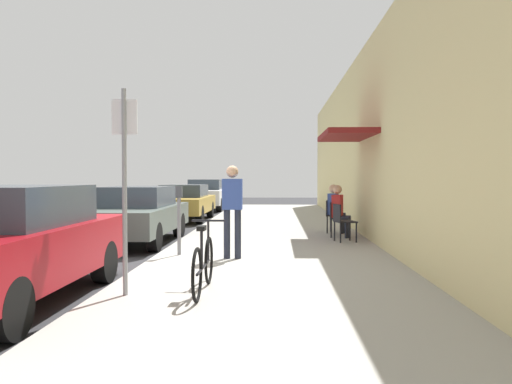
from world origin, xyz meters
The scene contains 16 objects.
ground_plane centered at (0.00, 0.00, 0.00)m, with size 60.00×60.00×0.00m, color #2D2D30.
sidewalk_slab centered at (2.25, 2.00, 0.06)m, with size 4.50×32.00×0.12m, color #9E9B93.
building_facade centered at (4.64, 2.01, 2.45)m, with size 1.40×32.00×4.90m.
parked_car_0 centered at (-1.10, -2.76, 0.77)m, with size 1.80×4.40×1.50m.
parked_car_1 centered at (-1.10, 3.14, 0.72)m, with size 1.80×4.40×1.38m.
parked_car_2 centered at (-1.10, 9.52, 0.69)m, with size 1.80×4.40×1.32m.
parked_car_3 centered at (-1.10, 15.36, 0.76)m, with size 1.80×4.40×1.49m.
parking_meter centered at (0.45, 0.59, 0.89)m, with size 0.12×0.10×1.32m.
street_sign centered at (0.40, -2.69, 1.64)m, with size 0.32×0.06×2.60m.
bicycle_0 centered at (1.37, -2.50, 0.48)m, with size 0.46×1.71×0.90m.
cafe_chair_0 centered at (3.82, 2.65, 0.62)m, with size 0.53×0.53×0.87m.
cafe_chair_1 centered at (3.82, 3.57, 0.62)m, with size 0.56×0.56×0.87m.
seated_patron_1 centered at (3.88, 3.55, 0.82)m, with size 0.51×0.47×1.29m.
cafe_chair_2 centered at (3.82, 4.52, 0.62)m, with size 0.56×0.56×0.87m.
seated_patron_2 centered at (3.88, 4.50, 0.82)m, with size 0.51×0.47×1.29m.
pedestrian_standing centered at (1.51, 0.19, 1.12)m, with size 0.36×0.22×1.70m.
Camera 1 is at (2.31, -8.95, 1.62)m, focal length 35.34 mm.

